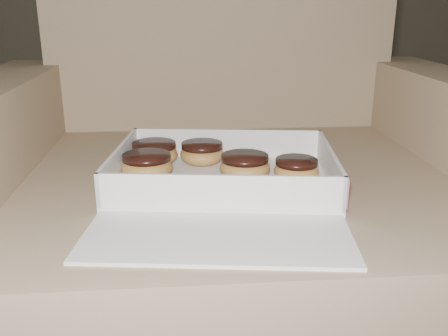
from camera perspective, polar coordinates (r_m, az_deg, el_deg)
armchair at (r=1.02m, az=0.89°, el=-6.35°), size 1.00×0.85×1.05m
bakery_box at (r=0.80m, az=0.10°, el=-1.90°), size 0.40×0.46×0.06m
donut_a at (r=0.83m, az=2.39°, el=0.21°), size 0.08×0.08×0.04m
donut_b at (r=0.83m, az=8.25°, el=-0.13°), size 0.07×0.07×0.04m
donut_c at (r=0.84m, az=-8.81°, el=0.29°), size 0.09×0.09×0.04m
donut_d at (r=0.91m, az=-2.52°, el=1.75°), size 0.08×0.08×0.04m
donut_e at (r=0.91m, az=-7.97°, el=1.73°), size 0.08×0.08×0.04m
crumb_a at (r=0.74m, az=-2.71°, el=-3.82°), size 0.01×0.01×0.00m
crumb_b at (r=0.73m, az=-3.14°, el=-4.14°), size 0.01×0.01×0.00m
crumb_c at (r=0.82m, az=7.19°, el=-1.75°), size 0.01×0.01×0.00m
crumb_d at (r=0.79m, az=7.69°, el=-2.48°), size 0.01×0.01×0.00m
crumb_e at (r=0.74m, az=10.64°, el=-4.12°), size 0.01×0.01×0.00m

